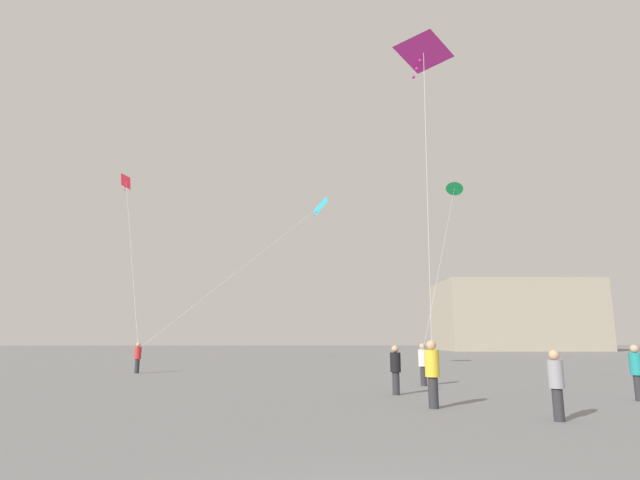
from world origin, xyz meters
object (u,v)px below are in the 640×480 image
object	(u,v)px
person_in_teal	(637,370)
person_in_red	(138,356)
person_in_yellow	(432,371)
kite_magenta_delta	(423,57)
kite_crimson_delta	(126,184)
kite_emerald_diamond	(454,189)
person_in_grey	(556,382)
person_in_black	(396,367)
kite_cyan_delta	(318,208)
building_left_hall	(514,316)
person_in_white	(423,362)

from	to	relation	value
person_in_teal	person_in_red	bearing A→B (deg)	149.25
person_in_yellow	kite_magenta_delta	bearing A→B (deg)	-99.72
person_in_teal	kite_crimson_delta	world-z (taller)	kite_crimson_delta
kite_emerald_diamond	kite_magenta_delta	world-z (taller)	kite_emerald_diamond
person_in_red	person_in_yellow	distance (m)	19.82
person_in_grey	kite_magenta_delta	size ratio (longest dim) A/B	0.17
person_in_grey	person_in_black	bearing A→B (deg)	55.94
person_in_grey	kite_cyan_delta	bearing A→B (deg)	44.27
kite_crimson_delta	person_in_black	bearing A→B (deg)	-51.36
kite_cyan_delta	building_left_hall	distance (m)	63.62
person_in_yellow	building_left_hall	distance (m)	78.19
person_in_red	building_left_hall	distance (m)	72.11
person_in_white	kite_emerald_diamond	distance (m)	23.59
person_in_black	kite_cyan_delta	size ratio (longest dim) A/B	0.15
kite_cyan_delta	person_in_teal	bearing A→B (deg)	-60.28
kite_magenta_delta	person_in_red	bearing A→B (deg)	129.52
building_left_hall	kite_crimson_delta	bearing A→B (deg)	-137.84
building_left_hall	person_in_grey	bearing A→B (deg)	-112.09
person_in_red	building_left_hall	world-z (taller)	building_left_hall
person_in_black	person_in_red	bearing A→B (deg)	-149.60
person_in_white	kite_magenta_delta	distance (m)	12.02
kite_emerald_diamond	kite_magenta_delta	bearing A→B (deg)	-108.83
person_in_teal	kite_cyan_delta	world-z (taller)	kite_cyan_delta
person_in_red	person_in_yellow	xyz separation A→B (m)	(12.91, -15.03, 0.09)
kite_cyan_delta	building_left_hall	world-z (taller)	building_left_hall
person_in_red	kite_emerald_diamond	world-z (taller)	kite_emerald_diamond
kite_crimson_delta	kite_magenta_delta	distance (m)	32.09
person_in_black	kite_emerald_diamond	size ratio (longest dim) A/B	0.09
person_in_yellow	kite_magenta_delta	xyz separation A→B (m)	(-0.03, -0.59, 9.27)
person_in_grey	building_left_hall	bearing A→B (deg)	8.23
building_left_hall	person_in_teal	bearing A→B (deg)	-110.01
person_in_black	building_left_hall	distance (m)	75.23
person_in_red	kite_emerald_diamond	size ratio (longest dim) A/B	0.09
kite_magenta_delta	kite_emerald_diamond	bearing A→B (deg)	71.17
person_in_teal	building_left_hall	distance (m)	74.28
person_in_red	person_in_white	xyz separation A→B (m)	(14.25, -8.19, 0.01)
person_in_grey	kite_emerald_diamond	bearing A→B (deg)	17.23
person_in_yellow	person_in_black	bearing A→B (deg)	90.11
person_in_teal	person_in_yellow	size ratio (longest dim) A/B	0.92
kite_crimson_delta	kite_emerald_diamond	distance (m)	26.84
person_in_red	person_in_yellow	bearing A→B (deg)	-1.67
person_in_teal	building_left_hall	size ratio (longest dim) A/B	0.07
person_in_red	building_left_hall	xyz separation A→B (m)	(45.06, 56.09, 4.78)
kite_emerald_diamond	kite_crimson_delta	bearing A→B (deg)	178.82
person_in_yellow	person_in_white	xyz separation A→B (m)	(1.34, 6.84, -0.08)
kite_cyan_delta	person_in_white	bearing A→B (deg)	-70.24
person_in_teal	person_in_grey	xyz separation A→B (m)	(-4.43, -3.77, -0.04)
person_in_black	person_in_white	world-z (taller)	person_in_white
person_in_white	kite_cyan_delta	world-z (taller)	kite_cyan_delta
kite_cyan_delta	building_left_hall	size ratio (longest dim) A/B	0.43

